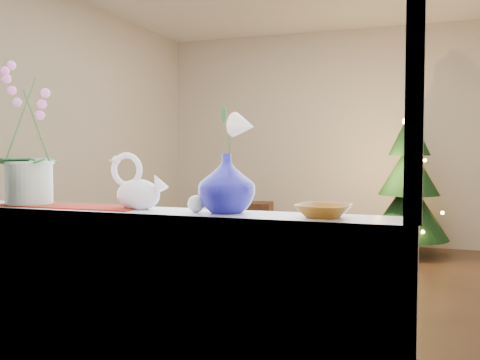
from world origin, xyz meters
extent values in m
plane|color=#322014|center=(0.00, 0.00, 0.00)|extent=(5.00, 5.00, 0.00)
cube|color=beige|center=(0.00, 2.50, 1.35)|extent=(4.50, 0.10, 2.70)
cube|color=beige|center=(0.00, -2.50, 1.35)|extent=(4.50, 0.10, 2.70)
cube|color=beige|center=(-2.25, 0.00, 1.35)|extent=(0.10, 5.00, 2.70)
cube|color=white|center=(0.00, -2.46, 0.44)|extent=(2.20, 0.08, 0.88)
cube|color=white|center=(0.00, -2.37, 0.90)|extent=(2.20, 0.26, 0.04)
cube|color=maroon|center=(-0.38, -2.37, 0.92)|extent=(0.70, 0.20, 0.01)
imported|color=navy|center=(0.37, -2.36, 1.06)|extent=(0.33, 0.33, 0.27)
sphere|color=silver|center=(0.25, -2.39, 0.95)|extent=(0.08, 0.08, 0.07)
imported|color=#8B5714|center=(0.76, -2.38, 0.94)|extent=(0.20, 0.20, 0.04)
cube|color=black|center=(-1.01, 1.64, 0.28)|extent=(0.80, 0.48, 0.57)
camera|label=1|loc=(1.14, -4.34, 1.16)|focal=40.00mm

